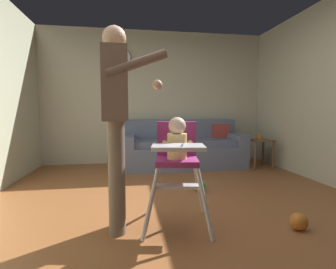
{
  "coord_description": "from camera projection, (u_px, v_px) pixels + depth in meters",
  "views": [
    {
      "loc": [
        -0.56,
        -2.38,
        1.03
      ],
      "look_at": [
        -0.19,
        -0.07,
        0.82
      ],
      "focal_mm": 27.37,
      "sensor_mm": 36.0,
      "label": 1
    }
  ],
  "objects": [
    {
      "name": "wall_clock",
      "position": [
        123.0,
        57.0,
        4.9
      ],
      "size": [
        0.31,
        0.04,
        0.31
      ],
      "color": "white"
    },
    {
      "name": "high_chair",
      "position": [
        177.0,
        151.0,
        2.25
      ],
      "size": [
        0.69,
        0.79,
        0.98
      ],
      "rotation": [
        0.0,
        0.0,
        -1.73
      ],
      "color": "silver",
      "rests_on": "ground"
    },
    {
      "name": "adult_standing",
      "position": [
        117.0,
        117.0,
        2.13
      ],
      "size": [
        0.51,
        0.49,
        1.72
      ],
      "rotation": [
        0.0,
        0.0,
        0.01
      ],
      "color": "#726457",
      "rests_on": "ground"
    },
    {
      "name": "toy_ball",
      "position": [
        299.0,
        221.0,
        2.22
      ],
      "size": [
        0.15,
        0.15,
        0.15
      ],
      "primitive_type": "sphere",
      "color": "orange",
      "rests_on": "ground"
    },
    {
      "name": "toy_ball_second",
      "position": [
        200.0,
        186.0,
        3.28
      ],
      "size": [
        0.15,
        0.15,
        0.15
      ],
      "primitive_type": "sphere",
      "color": "green",
      "rests_on": "ground"
    },
    {
      "name": "wall_far",
      "position": [
        155.0,
        98.0,
        5.11
      ],
      "size": [
        5.16,
        0.06,
        2.59
      ],
      "primitive_type": "cube",
      "color": "beige",
      "rests_on": "ground"
    },
    {
      "name": "couch",
      "position": [
        183.0,
        149.0,
        4.76
      ],
      "size": [
        2.21,
        0.86,
        0.86
      ],
      "rotation": [
        0.0,
        0.0,
        -1.57
      ],
      "color": "slate",
      "rests_on": "ground"
    },
    {
      "name": "sippy_cup",
      "position": [
        259.0,
        137.0,
        4.59
      ],
      "size": [
        0.07,
        0.07,
        0.1
      ],
      "primitive_type": "cylinder",
      "color": "orange",
      "rests_on": "side_table"
    },
    {
      "name": "ground",
      "position": [
        186.0,
        221.0,
        2.52
      ],
      "size": [
        5.96,
        7.04,
        0.1
      ],
      "primitive_type": "cube",
      "color": "#94582F"
    },
    {
      "name": "side_table",
      "position": [
        259.0,
        147.0,
        4.61
      ],
      "size": [
        0.4,
        0.4,
        0.52
      ],
      "color": "brown",
      "rests_on": "ground"
    }
  ]
}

